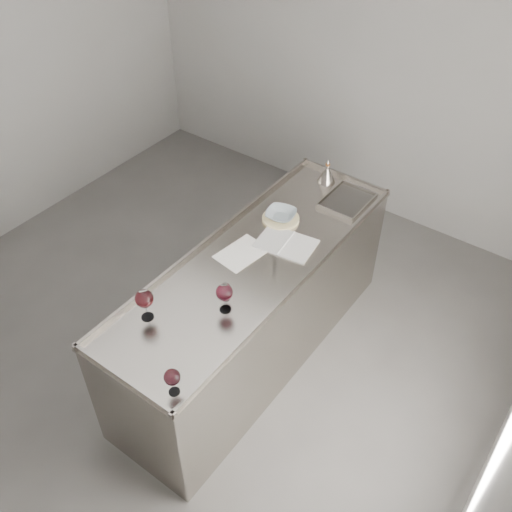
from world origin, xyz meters
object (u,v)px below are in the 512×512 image
Objects in this scene: counter at (255,308)px; wine_glass_right at (172,378)px; wine_glass_small at (225,288)px; notebook at (286,243)px; wine_glass_left at (144,299)px; wine_glass_middle at (224,293)px; ceramic_bowl at (281,215)px; wine_funnel at (327,175)px.

counter is 14.10× the size of wine_glass_right.
notebook is at bearing 89.23° from wine_glass_small.
wine_glass_left is 1.07× the size of wine_glass_middle.
counter is 0.69m from ceramic_bowl.
counter is 0.69m from wine_glass_small.
wine_glass_small is at bearing 126.00° from wine_glass_middle.
wine_glass_middle is at bearing 43.88° from wine_glass_left.
counter is 1.02m from wine_glass_left.
wine_funnel reaches higher than wine_glass_small.
counter is at bearing -85.39° from wine_funnel.
counter is at bearing -77.51° from ceramic_bowl.
wine_glass_left is 0.57m from wine_glass_right.
wine_glass_right is at bearing -76.25° from ceramic_bowl.
wine_glass_middle reaches higher than counter.
wine_glass_small is (0.07, -0.39, 0.56)m from counter.
wine_glass_left is 1.03× the size of wine_funnel.
wine_glass_right reaches higher than ceramic_bowl.
wine_glass_middle reaches higher than notebook.
counter is at bearing 100.32° from wine_glass_small.
wine_glass_small is at bearing 106.46° from wine_glass_right.
wine_glass_right is (0.15, -0.62, -0.02)m from wine_glass_middle.
wine_funnel is at bearing 86.16° from wine_glass_left.
ceramic_bowl reaches higher than counter.
wine_funnel is at bearing 93.51° from notebook.
ceramic_bowl is (0.11, 1.24, -0.11)m from wine_glass_left.
wine_glass_right is 0.72m from wine_glass_small.
wine_funnel is at bearing 88.60° from ceramic_bowl.
wine_glass_left reaches higher than wine_glass_middle.
wine_glass_middle is at bearing -75.04° from counter.
wine_glass_small is 0.86m from ceramic_bowl.
wine_funnel is at bearing 96.17° from wine_glass_small.
ceramic_bowl is at bearing 123.99° from notebook.
wine_funnel is (0.01, 0.60, 0.02)m from ceramic_bowl.
wine_glass_right is at bearing -89.80° from notebook.
wine_glass_middle is at bearing -54.00° from wine_glass_small.
wine_glass_left is at bearing -125.47° from wine_glass_small.
notebook is at bearing 98.32° from wine_glass_right.
wine_glass_left is (-0.21, -0.79, 0.62)m from counter.
wine_glass_left is at bearing 148.54° from wine_glass_right.
wine_glass_small is 0.62× the size of wine_funnel.
wine_glass_small reaches higher than counter.
wine_glass_middle is 0.63m from wine_glass_right.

